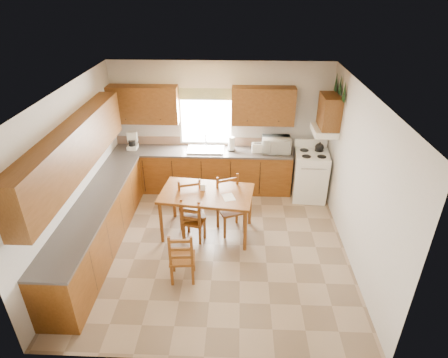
{
  "coord_description": "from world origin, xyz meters",
  "views": [
    {
      "loc": [
        0.37,
        -5.19,
        4.16
      ],
      "look_at": [
        0.15,
        0.3,
        1.15
      ],
      "focal_mm": 30.0,
      "sensor_mm": 36.0,
      "label": 1
    }
  ],
  "objects_px": {
    "chair_far_right": "(192,211)",
    "microwave": "(276,145)",
    "dining_table": "(207,213)",
    "chair_near_right": "(182,255)",
    "chair_near_left": "(194,218)",
    "chair_far_left": "(231,206)",
    "stove": "(310,176)"
  },
  "relations": [
    {
      "from": "chair_far_right",
      "to": "chair_near_right",
      "type": "bearing_deg",
      "value": -107.45
    },
    {
      "from": "stove",
      "to": "microwave",
      "type": "relative_size",
      "value": 1.84
    },
    {
      "from": "stove",
      "to": "chair_far_right",
      "type": "xyz_separation_m",
      "value": [
        -2.3,
        -1.41,
        0.01
      ]
    },
    {
      "from": "chair_far_left",
      "to": "chair_far_right",
      "type": "bearing_deg",
      "value": 168.11
    },
    {
      "from": "dining_table",
      "to": "chair_far_left",
      "type": "distance_m",
      "value": 0.44
    },
    {
      "from": "chair_far_right",
      "to": "chair_far_left",
      "type": "bearing_deg",
      "value": -4.88
    },
    {
      "from": "chair_near_right",
      "to": "dining_table",
      "type": "bearing_deg",
      "value": -107.71
    },
    {
      "from": "chair_near_left",
      "to": "chair_near_right",
      "type": "xyz_separation_m",
      "value": [
        -0.06,
        -1.01,
        0.01
      ]
    },
    {
      "from": "stove",
      "to": "chair_far_left",
      "type": "relative_size",
      "value": 0.94
    },
    {
      "from": "chair_near_left",
      "to": "chair_far_right",
      "type": "height_order",
      "value": "chair_far_right"
    },
    {
      "from": "microwave",
      "to": "chair_near_right",
      "type": "relative_size",
      "value": 0.6
    },
    {
      "from": "dining_table",
      "to": "chair_far_right",
      "type": "xyz_separation_m",
      "value": [
        -0.26,
        -0.06,
        0.08
      ]
    },
    {
      "from": "stove",
      "to": "chair_far_left",
      "type": "height_order",
      "value": "chair_far_left"
    },
    {
      "from": "chair_far_left",
      "to": "microwave",
      "type": "bearing_deg",
      "value": 36.15
    },
    {
      "from": "chair_far_right",
      "to": "stove",
      "type": "bearing_deg",
      "value": 15.05
    },
    {
      "from": "chair_near_left",
      "to": "chair_far_right",
      "type": "bearing_deg",
      "value": -59.85
    },
    {
      "from": "dining_table",
      "to": "chair_near_left",
      "type": "distance_m",
      "value": 0.29
    },
    {
      "from": "chair_near_left",
      "to": "chair_far_left",
      "type": "bearing_deg",
      "value": -146.93
    },
    {
      "from": "microwave",
      "to": "chair_far_left",
      "type": "xyz_separation_m",
      "value": [
        -0.89,
        -1.51,
        -0.56
      ]
    },
    {
      "from": "stove",
      "to": "chair_far_right",
      "type": "bearing_deg",
      "value": -143.58
    },
    {
      "from": "dining_table",
      "to": "chair_near_right",
      "type": "relative_size",
      "value": 1.77
    },
    {
      "from": "dining_table",
      "to": "microwave",
      "type": "bearing_deg",
      "value": 57.42
    },
    {
      "from": "microwave",
      "to": "chair_near_left",
      "type": "distance_m",
      "value": 2.43
    },
    {
      "from": "microwave",
      "to": "chair_far_right",
      "type": "xyz_separation_m",
      "value": [
        -1.58,
        -1.65,
        -0.58
      ]
    },
    {
      "from": "dining_table",
      "to": "chair_far_left",
      "type": "xyz_separation_m",
      "value": [
        0.43,
        0.08,
        0.1
      ]
    },
    {
      "from": "chair_near_left",
      "to": "chair_near_right",
      "type": "height_order",
      "value": "chair_near_right"
    },
    {
      "from": "chair_near_left",
      "to": "chair_far_left",
      "type": "height_order",
      "value": "chair_far_left"
    },
    {
      "from": "chair_near_right",
      "to": "chair_far_right",
      "type": "relative_size",
      "value": 0.89
    },
    {
      "from": "chair_near_right",
      "to": "chair_far_left",
      "type": "xyz_separation_m",
      "value": [
        0.71,
        1.27,
        0.08
      ]
    },
    {
      "from": "chair_near_right",
      "to": "chair_near_left",
      "type": "bearing_deg",
      "value": -97.8
    },
    {
      "from": "chair_near_left",
      "to": "chair_far_right",
      "type": "distance_m",
      "value": 0.14
    },
    {
      "from": "chair_far_right",
      "to": "microwave",
      "type": "bearing_deg",
      "value": 29.96
    }
  ]
}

